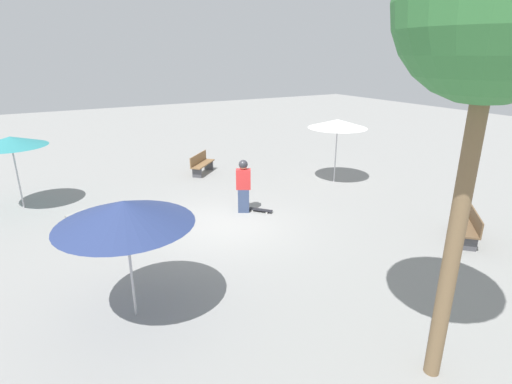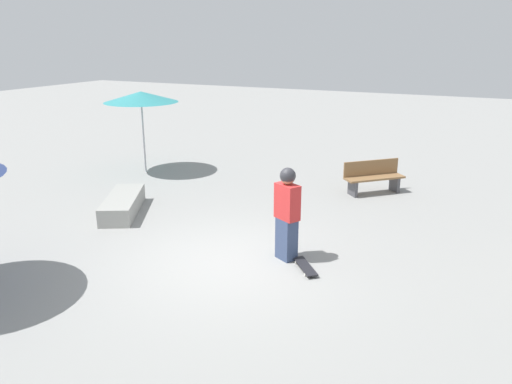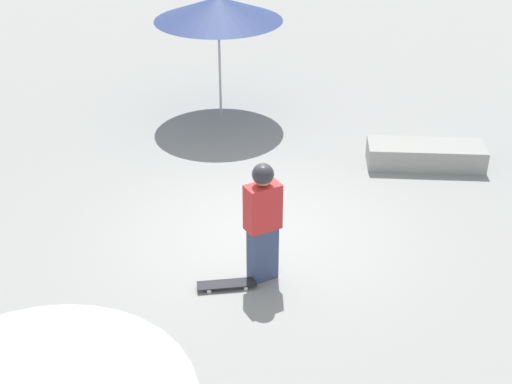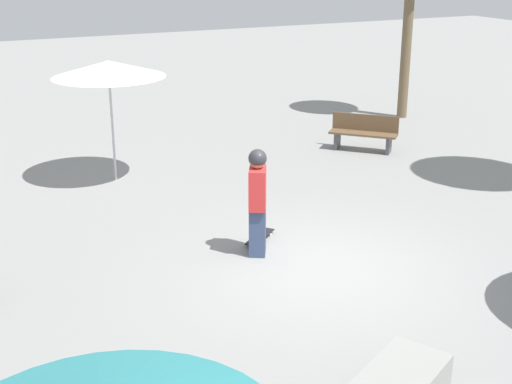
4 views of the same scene
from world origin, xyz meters
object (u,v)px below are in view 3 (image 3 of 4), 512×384
(skater_main, at_px, (263,218))
(skateboard, at_px, (227,284))
(concrete_ledge, at_px, (425,155))
(shade_umbrella_navy, at_px, (218,9))

(skater_main, height_order, skateboard, skater_main)
(skateboard, distance_m, concrete_ledge, 4.97)
(concrete_ledge, bearing_deg, shade_umbrella_navy, -0.22)
(skater_main, xyz_separation_m, shade_umbrella_navy, (3.74, -4.42, 1.24))
(skater_main, xyz_separation_m, skateboard, (0.27, 0.47, -0.88))
(skater_main, bearing_deg, shade_umbrella_navy, -110.84)
(skateboard, bearing_deg, skater_main, -159.82)
(concrete_ledge, bearing_deg, skater_main, 81.04)
(concrete_ledge, relative_size, shade_umbrella_navy, 0.85)
(skater_main, height_order, shade_umbrella_navy, shade_umbrella_navy)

